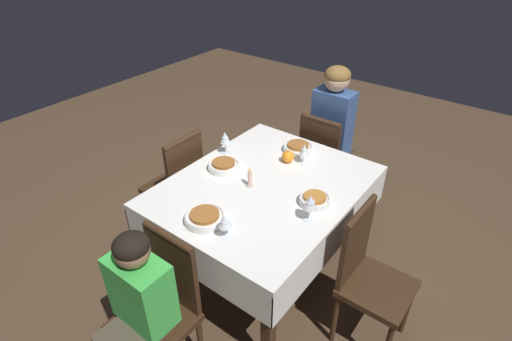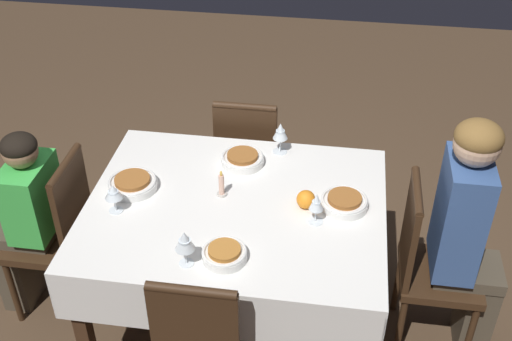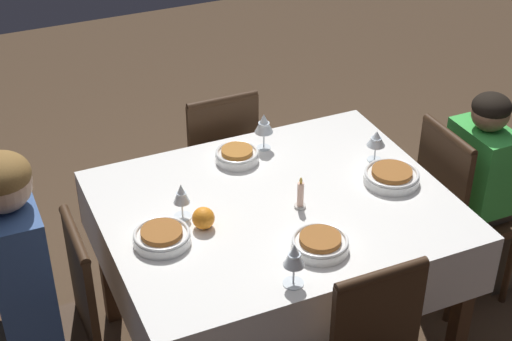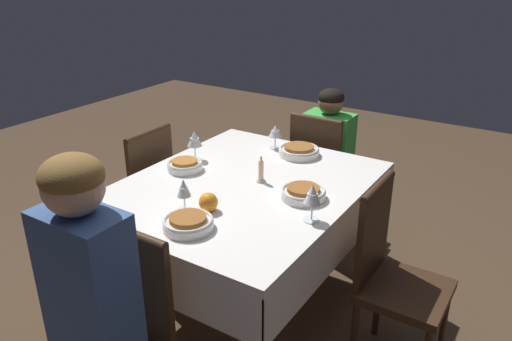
% 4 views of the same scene
% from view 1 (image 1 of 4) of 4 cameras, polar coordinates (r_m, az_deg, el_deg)
% --- Properties ---
extents(ground_plane, '(8.00, 8.00, 0.00)m').
position_cam_1_polar(ground_plane, '(2.97, 1.06, -14.07)').
color(ground_plane, '#4C3826').
extents(dining_table, '(1.31, 1.06, 0.76)m').
position_cam_1_polar(dining_table, '(2.52, 1.22, -3.66)').
color(dining_table, white).
rests_on(dining_table, ground_plane).
extents(chair_west, '(0.37, 0.36, 0.90)m').
position_cam_1_polar(chair_west, '(3.27, 9.53, 1.51)').
color(chair_west, '#382314').
rests_on(chair_west, ground_plane).
extents(chair_east, '(0.37, 0.36, 0.90)m').
position_cam_1_polar(chair_east, '(2.20, -13.29, -18.14)').
color(chair_east, '#382314').
rests_on(chair_east, ground_plane).
extents(chair_south, '(0.36, 0.37, 0.90)m').
position_cam_1_polar(chair_south, '(3.00, -11.09, -1.73)').
color(chair_south, '#382314').
rests_on(chair_south, ground_plane).
extents(chair_north, '(0.36, 0.37, 0.90)m').
position_cam_1_polar(chair_north, '(2.36, 15.74, -14.01)').
color(chair_north, '#382314').
rests_on(chair_north, ground_plane).
extents(person_adult_denim, '(0.34, 0.30, 1.24)m').
position_cam_1_polar(person_adult_denim, '(3.28, 11.05, 5.60)').
color(person_adult_denim, '#4C4233').
rests_on(person_adult_denim, ground_plane).
extents(person_child_green, '(0.33, 0.30, 1.03)m').
position_cam_1_polar(person_child_green, '(2.09, -16.86, -19.29)').
color(person_child_green, '#4C4233').
rests_on(person_child_green, ground_plane).
extents(bowl_west, '(0.21, 0.21, 0.06)m').
position_cam_1_polar(bowl_west, '(2.82, 6.00, 3.30)').
color(bowl_west, white).
rests_on(bowl_west, dining_table).
extents(wine_glass_west, '(0.07, 0.07, 0.15)m').
position_cam_1_polar(wine_glass_west, '(2.64, 6.88, 2.87)').
color(wine_glass_west, white).
rests_on(wine_glass_west, dining_table).
extents(bowl_east, '(0.22, 0.22, 0.06)m').
position_cam_1_polar(bowl_east, '(2.19, -7.34, -6.65)').
color(bowl_east, white).
rests_on(bowl_east, dining_table).
extents(wine_glass_east, '(0.08, 0.08, 0.14)m').
position_cam_1_polar(wine_glass_east, '(2.04, -4.51, -7.30)').
color(wine_glass_east, white).
rests_on(wine_glass_east, dining_table).
extents(bowl_south, '(0.20, 0.20, 0.06)m').
position_cam_1_polar(bowl_south, '(2.61, -4.66, 0.74)').
color(bowl_south, white).
rests_on(bowl_south, dining_table).
extents(wine_glass_south, '(0.07, 0.07, 0.16)m').
position_cam_1_polar(wine_glass_south, '(2.74, -4.44, 4.60)').
color(wine_glass_south, white).
rests_on(wine_glass_south, dining_table).
extents(bowl_north, '(0.18, 0.18, 0.06)m').
position_cam_1_polar(bowl_north, '(2.32, 8.37, -4.13)').
color(bowl_north, white).
rests_on(bowl_north, dining_table).
extents(wine_glass_north, '(0.08, 0.08, 0.16)m').
position_cam_1_polar(wine_glass_north, '(2.15, 7.76, -4.58)').
color(wine_glass_north, white).
rests_on(wine_glass_north, dining_table).
extents(candle_centerpiece, '(0.04, 0.04, 0.13)m').
position_cam_1_polar(candle_centerpiece, '(2.42, -0.90, -1.30)').
color(candle_centerpiece, beige).
rests_on(candle_centerpiece, dining_table).
extents(orange_fruit, '(0.08, 0.08, 0.08)m').
position_cam_1_polar(orange_fruit, '(2.67, 4.59, 2.00)').
color(orange_fruit, orange).
rests_on(orange_fruit, dining_table).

